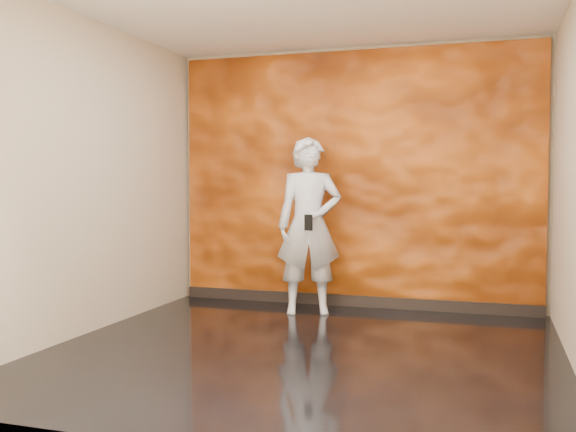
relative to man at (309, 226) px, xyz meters
name	(u,v)px	position (x,y,z in m)	size (l,w,h in m)	color
room	(303,175)	(0.36, -1.44, 0.50)	(4.02, 4.02, 2.81)	black
feature_wall	(354,179)	(0.36, 0.52, 0.48)	(3.90, 0.06, 2.75)	orange
baseboard	(353,301)	(0.36, 0.48, -0.84)	(3.90, 0.04, 0.12)	black
man	(309,226)	(0.00, 0.00, 0.00)	(0.66, 0.43, 1.80)	#ABAFBC
phone	(308,223)	(0.06, -0.23, 0.05)	(0.08, 0.02, 0.16)	black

